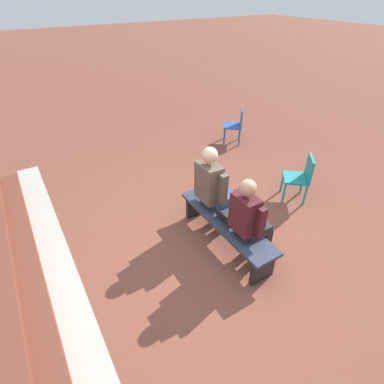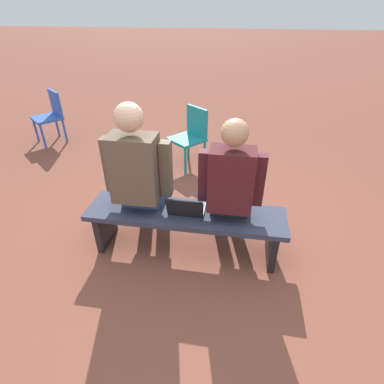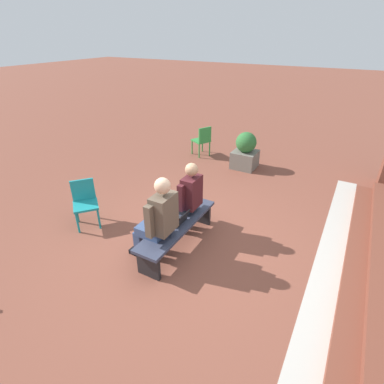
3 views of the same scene
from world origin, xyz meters
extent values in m
plane|color=brown|center=(0.00, 0.00, 0.00)|extent=(60.00, 60.00, 0.00)
cube|color=#33384C|center=(0.05, -0.14, 0.42)|extent=(1.80, 0.44, 0.05)
cube|color=black|center=(-0.75, -0.14, 0.20)|extent=(0.06, 0.37, 0.40)
cube|color=black|center=(0.85, -0.14, 0.20)|extent=(0.06, 0.37, 0.40)
cube|color=#232328|center=(-0.34, -0.31, 0.51)|extent=(0.32, 0.38, 0.13)
cube|color=#232328|center=(-0.42, -0.50, 0.23)|extent=(0.10, 0.11, 0.45)
cube|color=black|center=(-0.42, -0.55, 0.03)|extent=(0.10, 0.23, 0.07)
cube|color=#232328|center=(-0.25, -0.50, 0.23)|extent=(0.10, 0.11, 0.45)
cube|color=black|center=(-0.25, -0.55, 0.03)|extent=(0.10, 0.23, 0.07)
cube|color=#47191E|center=(-0.34, -0.10, 0.84)|extent=(0.36, 0.23, 0.53)
cube|color=#195133|center=(-0.34, -0.22, 0.80)|extent=(0.05, 0.01, 0.32)
cube|color=#47191E|center=(-0.57, -0.16, 0.82)|extent=(0.09, 0.10, 0.45)
cube|color=#47191E|center=(-0.11, -0.16, 0.82)|extent=(0.09, 0.10, 0.45)
sphere|color=tan|center=(-0.34, -0.10, 1.24)|extent=(0.21, 0.21, 0.21)
cube|color=#384C75|center=(0.46, -0.32, 0.51)|extent=(0.35, 0.42, 0.15)
cube|color=#384C75|center=(0.37, -0.53, 0.23)|extent=(0.11, 0.12, 0.45)
cube|color=black|center=(0.37, -0.59, 0.04)|extent=(0.11, 0.25, 0.07)
cube|color=#384C75|center=(0.56, -0.53, 0.23)|extent=(0.11, 0.12, 0.45)
cube|color=black|center=(0.56, -0.59, 0.04)|extent=(0.11, 0.25, 0.07)
cube|color=brown|center=(0.46, -0.09, 0.88)|extent=(0.40, 0.25, 0.58)
cube|color=brown|center=(0.21, -0.17, 0.86)|extent=(0.09, 0.10, 0.50)
cube|color=brown|center=(0.71, -0.17, 0.86)|extent=(0.09, 0.10, 0.50)
sphere|color=#DBAD89|center=(0.46, -0.09, 1.31)|extent=(0.23, 0.23, 0.23)
cube|color=black|center=(0.04, -0.18, 0.46)|extent=(0.32, 0.22, 0.02)
cube|color=#2D2D33|center=(0.04, -0.19, 0.47)|extent=(0.29, 0.15, 0.00)
cube|color=black|center=(0.04, -0.03, 0.57)|extent=(0.32, 0.07, 0.19)
cube|color=#33519E|center=(0.04, -0.04, 0.57)|extent=(0.28, 0.06, 0.17)
cube|color=teal|center=(0.34, -1.88, 0.42)|extent=(0.59, 0.59, 0.04)
cube|color=teal|center=(0.22, -2.02, 0.64)|extent=(0.33, 0.29, 0.40)
cylinder|color=teal|center=(0.60, -1.85, 0.20)|extent=(0.04, 0.04, 0.40)
cylinder|color=teal|center=(0.32, -1.62, 0.20)|extent=(0.04, 0.04, 0.40)
cylinder|color=teal|center=(0.37, -2.13, 0.20)|extent=(0.04, 0.04, 0.40)
cylinder|color=teal|center=(0.09, -1.90, 0.20)|extent=(0.04, 0.04, 0.40)
cube|color=#2D56B7|center=(2.80, -2.40, 0.42)|extent=(0.59, 0.59, 0.04)
cube|color=#2D56B7|center=(2.68, -2.55, 0.64)|extent=(0.33, 0.29, 0.40)
cylinder|color=#2D56B7|center=(3.06, -2.38, 0.20)|extent=(0.04, 0.04, 0.40)
cylinder|color=#2D56B7|center=(2.78, -2.15, 0.20)|extent=(0.04, 0.04, 0.40)
cylinder|color=#2D56B7|center=(2.82, -2.66, 0.20)|extent=(0.04, 0.04, 0.40)
cylinder|color=#2D56B7|center=(2.55, -2.43, 0.20)|extent=(0.04, 0.04, 0.40)
camera|label=1|loc=(-2.49, 2.01, 3.23)|focal=28.00mm
camera|label=2|loc=(-0.36, 2.01, 2.05)|focal=28.00mm
camera|label=3|loc=(3.39, 2.01, 3.16)|focal=28.00mm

